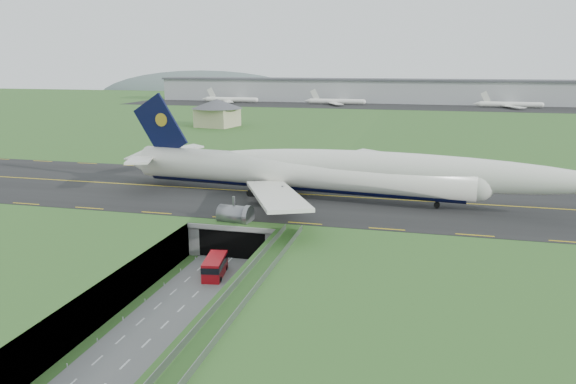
# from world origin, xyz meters

# --- Properties ---
(ground) EXTENTS (900.00, 900.00, 0.00)m
(ground) POSITION_xyz_m (0.00, 0.00, 0.00)
(ground) COLOR #315E25
(ground) RESTS_ON ground
(airfield_deck) EXTENTS (800.00, 800.00, 6.00)m
(airfield_deck) POSITION_xyz_m (0.00, 0.00, 3.00)
(airfield_deck) COLOR gray
(airfield_deck) RESTS_ON ground
(trench_road) EXTENTS (12.00, 75.00, 0.20)m
(trench_road) POSITION_xyz_m (0.00, -7.50, 0.10)
(trench_road) COLOR slate
(trench_road) RESTS_ON ground
(taxiway) EXTENTS (800.00, 44.00, 0.18)m
(taxiway) POSITION_xyz_m (0.00, 33.00, 6.09)
(taxiway) COLOR black
(taxiway) RESTS_ON airfield_deck
(tunnel_portal) EXTENTS (17.00, 22.30, 6.00)m
(tunnel_portal) POSITION_xyz_m (0.00, 16.71, 3.33)
(tunnel_portal) COLOR gray
(tunnel_portal) RESTS_ON ground
(guideway) EXTENTS (3.00, 53.00, 7.05)m
(guideway) POSITION_xyz_m (11.00, -19.11, 5.32)
(guideway) COLOR #A8A8A3
(guideway) RESTS_ON ground
(jumbo_jet) EXTENTS (101.80, 63.85, 21.24)m
(jumbo_jet) POSITION_xyz_m (13.19, 30.41, 11.73)
(jumbo_jet) COLOR white
(jumbo_jet) RESTS_ON ground
(shuttle_tram) EXTENTS (4.07, 7.93, 3.09)m
(shuttle_tram) POSITION_xyz_m (0.10, -0.31, 1.70)
(shuttle_tram) COLOR #B30B14
(shuttle_tram) RESTS_ON ground
(service_building) EXTENTS (24.90, 24.90, 11.70)m
(service_building) POSITION_xyz_m (-54.81, 144.56, 12.93)
(service_building) COLOR #BEB789
(service_building) RESTS_ON ground
(cargo_terminal) EXTENTS (320.00, 67.00, 15.60)m
(cargo_terminal) POSITION_xyz_m (-0.13, 299.41, 13.96)
(cargo_terminal) COLOR #B2B2B2
(cargo_terminal) RESTS_ON ground
(distant_hills) EXTENTS (700.00, 91.00, 60.00)m
(distant_hills) POSITION_xyz_m (64.38, 430.00, -4.00)
(distant_hills) COLOR slate
(distant_hills) RESTS_ON ground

